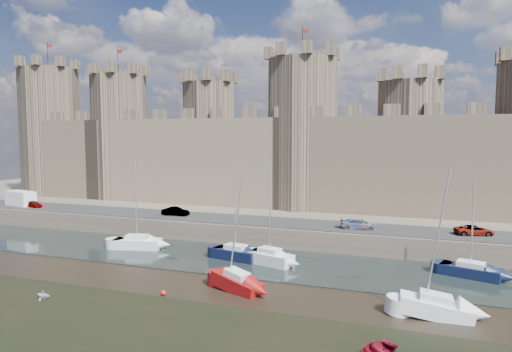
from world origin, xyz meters
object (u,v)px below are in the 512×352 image
object	(u,v)px
car_3	(474,230)
sailboat_1	(236,253)
sailboat_3	(471,270)
sailboat_4	(237,282)
van	(21,199)
sailboat_5	(436,307)
car_0	(34,204)
sailboat_2	(270,257)
sailboat_0	(137,242)
car_2	(359,224)
car_1	(176,212)

from	to	relation	value
car_3	sailboat_1	bearing A→B (deg)	95.63
sailboat_3	sailboat_4	distance (m)	22.82
van	sailboat_5	size ratio (longest dim) A/B	0.48
car_0	sailboat_5	world-z (taller)	sailboat_5
car_0	sailboat_2	world-z (taller)	sailboat_2
van	sailboat_4	world-z (taller)	sailboat_4
van	sailboat_1	distance (m)	42.48
sailboat_3	sailboat_4	bearing A→B (deg)	-133.22
sailboat_4	sailboat_5	size ratio (longest dim) A/B	0.99
sailboat_0	sailboat_4	xyz separation A→B (m)	(17.07, -9.71, -0.01)
sailboat_4	sailboat_3	bearing A→B (deg)	50.09
sailboat_3	sailboat_5	distance (m)	12.08
sailboat_5	sailboat_3	bearing A→B (deg)	70.16
car_3	sailboat_2	xyz separation A→B (m)	(-20.75, -10.76, -2.21)
sailboat_0	car_0	bearing A→B (deg)	147.96
car_2	sailboat_3	xyz separation A→B (m)	(11.61, -7.36, -2.39)
van	sailboat_1	bearing A→B (deg)	0.36
sailboat_3	sailboat_4	size ratio (longest dim) A/B	0.84
car_0	sailboat_4	xyz separation A→B (m)	(41.86, -18.19, -2.24)
sailboat_2	sailboat_3	distance (m)	19.85
car_2	car_0	bearing A→B (deg)	83.69
sailboat_0	sailboat_1	bearing A→B (deg)	-15.01
car_1	sailboat_4	xyz separation A→B (m)	(17.17, -19.17, -2.32)
sailboat_4	car_0	bearing A→B (deg)	177.25
car_3	sailboat_3	size ratio (longest dim) A/B	0.44
sailboat_3	van	bearing A→B (deg)	-169.30
car_1	car_3	size ratio (longest dim) A/B	0.92
sailboat_2	sailboat_3	size ratio (longest dim) A/B	1.17
van	sailboat_5	world-z (taller)	sailboat_5
van	car_2	bearing A→B (deg)	13.09
van	sailboat_3	bearing A→B (deg)	6.70
sailboat_3	sailboat_4	world-z (taller)	sailboat_4
sailboat_2	car_1	bearing A→B (deg)	166.18
car_3	sailboat_4	size ratio (longest dim) A/B	0.37
car_2	sailboat_1	bearing A→B (deg)	120.38
van	sailboat_3	size ratio (longest dim) A/B	0.57
sailboat_0	sailboat_2	distance (m)	17.29
car_1	sailboat_5	xyz separation A→B (m)	(33.58, -19.54, -2.33)
sailboat_1	sailboat_2	size ratio (longest dim) A/B	0.94
sailboat_4	sailboat_5	distance (m)	16.41
van	sailboat_0	world-z (taller)	sailboat_0
van	car_3	bearing A→B (deg)	13.96
car_0	sailboat_1	bearing A→B (deg)	-86.89
sailboat_1	sailboat_3	distance (m)	23.94
sailboat_5	car_2	bearing A→B (deg)	110.16
sailboat_2	van	bearing A→B (deg)	-175.36
car_3	van	xyz separation A→B (m)	(-66.21, -0.63, 0.61)
car_0	sailboat_3	distance (m)	62.19
sailboat_0	car_2	bearing A→B (deg)	6.07
car_3	sailboat_4	xyz separation A→B (m)	(-20.94, -19.48, -2.27)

